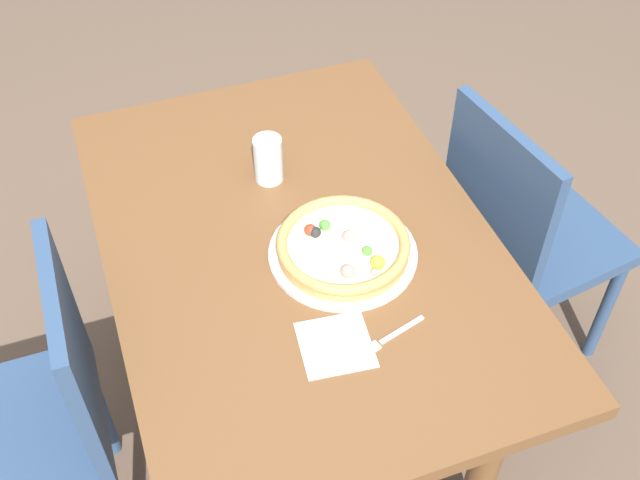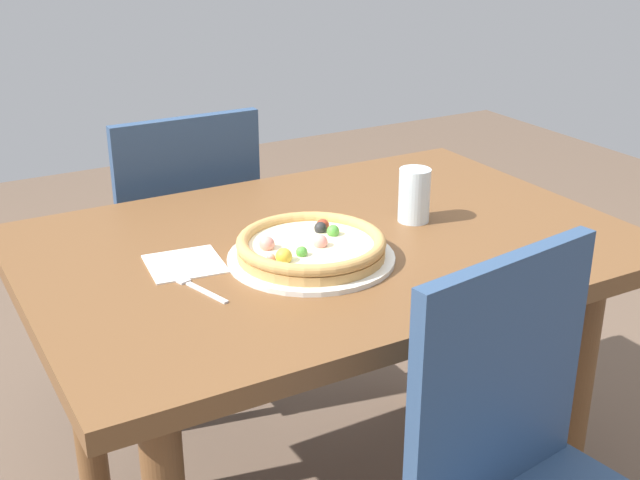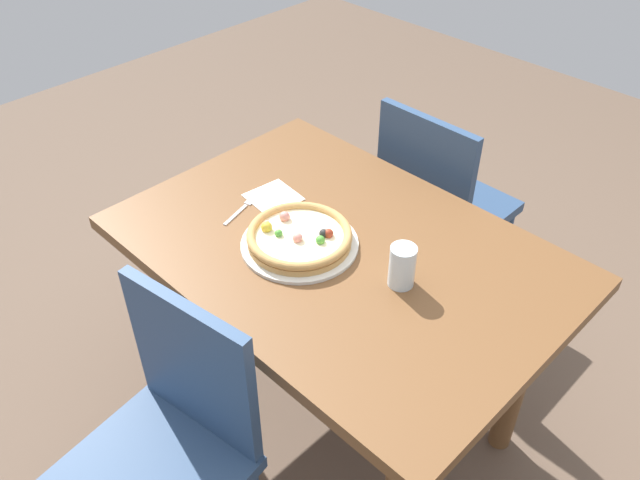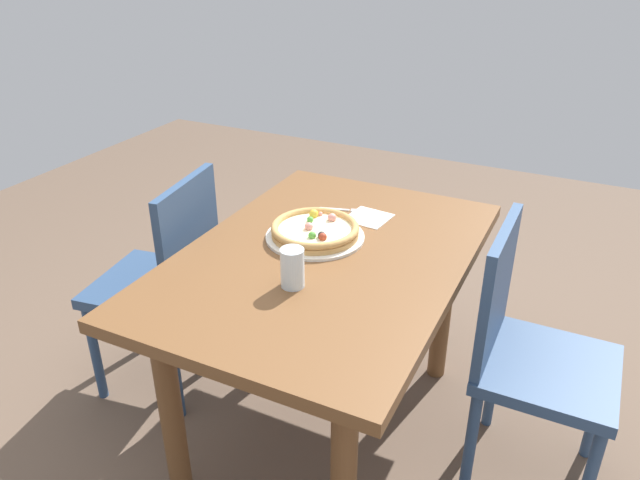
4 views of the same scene
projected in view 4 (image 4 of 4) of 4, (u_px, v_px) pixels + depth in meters
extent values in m
plane|color=brown|center=(324.00, 425.00, 2.22)|extent=(6.00, 6.00, 0.00)
cube|color=brown|center=(325.00, 259.00, 1.90)|extent=(1.22, 0.84, 0.04)
cylinder|color=brown|center=(313.00, 270.00, 2.55)|extent=(0.07, 0.07, 0.68)
cylinder|color=brown|center=(171.00, 413.00, 1.80)|extent=(0.07, 0.07, 0.68)
cylinder|color=brown|center=(443.00, 303.00, 2.33)|extent=(0.07, 0.07, 0.68)
cylinder|color=navy|center=(95.00, 353.00, 2.27)|extent=(0.04, 0.04, 0.42)
cylinder|color=navy|center=(145.00, 305.00, 2.56)|extent=(0.04, 0.04, 0.42)
cylinder|color=navy|center=(175.00, 371.00, 2.18)|extent=(0.04, 0.04, 0.42)
cylinder|color=navy|center=(217.00, 319.00, 2.47)|extent=(0.04, 0.04, 0.42)
cube|color=navy|center=(151.00, 286.00, 2.26)|extent=(0.45, 0.45, 0.04)
cube|color=navy|center=(189.00, 238.00, 2.11)|extent=(0.38, 0.09, 0.42)
cylinder|color=navy|center=(597.00, 408.00, 2.01)|extent=(0.04, 0.04, 0.42)
cylinder|color=navy|center=(493.00, 378.00, 2.14)|extent=(0.04, 0.04, 0.42)
cylinder|color=navy|center=(470.00, 444.00, 1.87)|extent=(0.04, 0.04, 0.42)
cube|color=navy|center=(548.00, 369.00, 1.83)|extent=(0.40, 0.40, 0.04)
cube|color=navy|center=(497.00, 291.00, 1.80)|extent=(0.38, 0.03, 0.42)
cylinder|color=silver|center=(315.00, 237.00, 1.99)|extent=(0.33, 0.33, 0.01)
cylinder|color=tan|center=(315.00, 233.00, 1.98)|extent=(0.29, 0.29, 0.02)
cylinder|color=beige|center=(315.00, 229.00, 1.97)|extent=(0.25, 0.25, 0.01)
torus|color=tan|center=(315.00, 228.00, 1.97)|extent=(0.29, 0.29, 0.02)
sphere|color=#E58C7F|center=(309.00, 227.00, 1.97)|extent=(0.03, 0.03, 0.03)
sphere|color=#4C9E38|center=(310.00, 220.00, 2.02)|extent=(0.02, 0.02, 0.02)
sphere|color=gold|center=(314.00, 214.00, 2.05)|extent=(0.03, 0.03, 0.03)
sphere|color=#E58C7F|center=(332.00, 218.00, 2.03)|extent=(0.03, 0.03, 0.03)
sphere|color=#262626|center=(322.00, 235.00, 1.91)|extent=(0.03, 0.03, 0.03)
sphere|color=#4C9E38|center=(312.00, 235.00, 1.91)|extent=(0.03, 0.03, 0.03)
sphere|color=maroon|center=(323.00, 237.00, 1.90)|extent=(0.03, 0.03, 0.03)
sphere|color=#E58C7F|center=(320.00, 214.00, 2.06)|extent=(0.02, 0.02, 0.02)
cube|color=silver|center=(334.00, 209.00, 2.19)|extent=(0.04, 0.11, 0.00)
cube|color=silver|center=(358.00, 211.00, 2.17)|extent=(0.03, 0.05, 0.00)
cylinder|color=silver|center=(292.00, 268.00, 1.70)|extent=(0.07, 0.07, 0.12)
cube|color=white|center=(369.00, 218.00, 2.12)|extent=(0.16, 0.16, 0.00)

